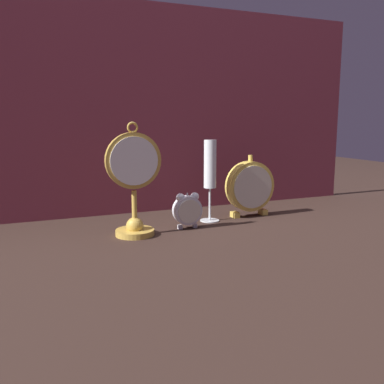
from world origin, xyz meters
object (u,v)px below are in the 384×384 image
object	(u,v)px
alarm_clock_twin_bell	(187,209)
champagne_flute	(210,171)
mantel_clock_silver	(250,187)
pocket_watch_on_stand	(134,188)

from	to	relation	value
alarm_clock_twin_bell	champagne_flute	world-z (taller)	champagne_flute
alarm_clock_twin_bell	mantel_clock_silver	size ratio (longest dim) A/B	0.52
mantel_clock_silver	champagne_flute	bearing A→B (deg)	-175.92
pocket_watch_on_stand	alarm_clock_twin_bell	distance (m)	0.18
alarm_clock_twin_bell	champagne_flute	xyz separation A→B (m)	(0.10, 0.06, 0.10)
pocket_watch_on_stand	champagne_flute	bearing A→B (deg)	15.23
pocket_watch_on_stand	alarm_clock_twin_bell	xyz separation A→B (m)	(0.16, 0.01, -0.07)
mantel_clock_silver	champagne_flute	world-z (taller)	champagne_flute
alarm_clock_twin_bell	champagne_flute	bearing A→B (deg)	30.31
champagne_flute	mantel_clock_silver	bearing A→B (deg)	4.08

